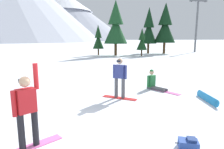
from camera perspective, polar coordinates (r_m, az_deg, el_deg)
name	(u,v)px	position (r m, az deg, el deg)	size (l,w,h in m)	color
ground_plane	(68,134)	(5.70, -12.45, -16.44)	(800.00, 800.00, 0.00)	white
snowboarder_foreground	(27,110)	(4.98, -23.27, -9.38)	(1.44, 1.15, 1.99)	pink
snowboarder_midground	(120,77)	(8.42, 2.24, -0.84)	(1.44, 1.04, 1.73)	red
snowboarder_background	(154,82)	(10.27, 11.99, -2.26)	(1.28, 1.66, 1.00)	#4C4C51
loose_snowboard_near_left	(207,98)	(9.08, 25.71, -6.05)	(0.31, 1.78, 0.28)	#1E8CD8
backpack_blue	(189,144)	(5.23, 21.13, -18.08)	(0.55, 0.45, 0.26)	#2D4C9E
pine_tree_short	(165,26)	(35.46, 15.02, 13.27)	(3.55, 3.55, 8.44)	#472D19
pine_tree_leaning	(149,29)	(35.14, 10.53, 12.84)	(2.80, 2.80, 7.74)	#472D19
pine_tree_twin	(116,26)	(30.43, 1.07, 13.88)	(3.54, 3.54, 8.16)	#472D19
pine_tree_slender	(142,41)	(29.96, 8.59, 9.54)	(1.56, 1.56, 4.07)	#472D19
pine_tree_young	(98,39)	(30.81, -3.97, 10.22)	(1.70, 1.70, 4.63)	#472D19
ski_lift_tower	(197,22)	(41.28, 23.18, 13.59)	(3.38, 0.36, 9.57)	#595B60
peak_north_spur	(64,16)	(251.24, -13.66, 16.10)	(152.22, 152.22, 56.00)	#9EA3B2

